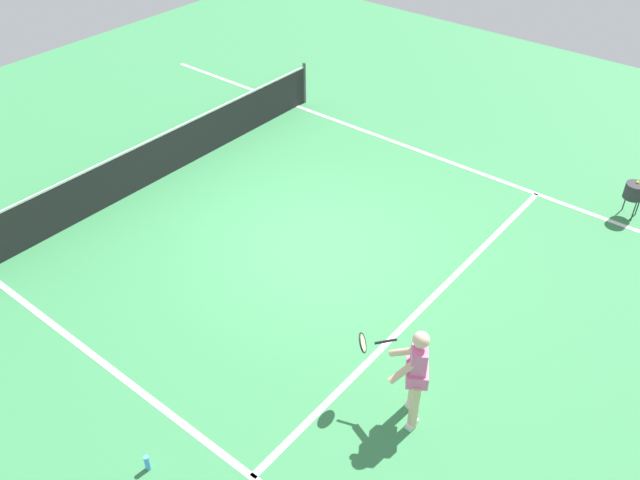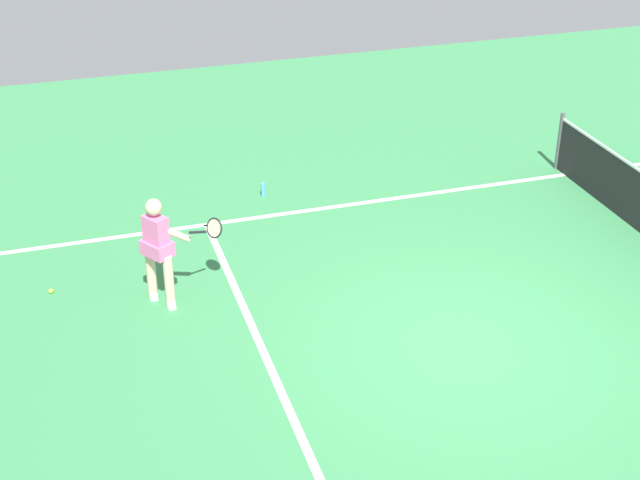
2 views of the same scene
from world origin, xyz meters
name	(u,v)px [view 1 (image 1 of 2)]	position (x,y,z in m)	size (l,w,h in m)	color
ground_plane	(311,245)	(0.00, 0.00, 0.00)	(23.81, 23.81, 0.00)	#38844C
service_line_marking	(428,302)	(0.00, -2.46, 0.00)	(8.28, 0.10, 0.01)	white
sideline_left_marking	(127,381)	(-4.14, 0.00, 0.00)	(0.10, 16.32, 0.01)	white
sideline_right_marking	(431,155)	(4.14, 0.00, 0.00)	(0.10, 16.32, 0.01)	white
court_net	(166,154)	(0.00, 3.88, 0.48)	(8.96, 0.08, 1.03)	#4C4C51
tennis_player	(415,372)	(-2.09, -3.45, 0.85)	(0.68, 1.14, 1.55)	beige
ball_hopper	(634,191)	(4.53, -4.12, 0.55)	(0.36, 0.36, 0.74)	#333338
water_bottle	(147,463)	(-4.87, -1.36, 0.12)	(0.07, 0.07, 0.24)	#4C9EE5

